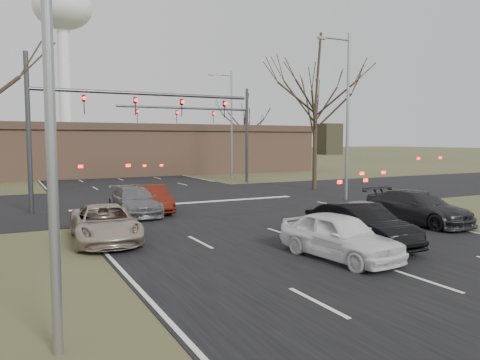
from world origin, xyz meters
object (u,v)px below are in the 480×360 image
object	(u,v)px
water_tower	(63,17)
mast_arm_near	(96,113)
streetlight_left	(59,25)
mast_arm_far	(217,124)
car_white_sedan	(339,236)
car_silver_suv	(105,224)
car_grey_ahead	(135,201)
streetlight_right_far	(230,119)
building	(124,149)
car_charcoal_sedan	(418,207)
car_black_hatch	(361,225)
car_red_ahead	(152,199)
streetlight_right_near	(345,108)

from	to	relation	value
water_tower	mast_arm_near	xyz separation A→B (m)	(-11.23, -107.00, -30.40)
mast_arm_near	streetlight_left	xyz separation A→B (m)	(-3.59, -17.00, 0.51)
mast_arm_near	mast_arm_far	size ratio (longest dim) A/B	1.09
mast_arm_near	car_white_sedan	xyz separation A→B (m)	(4.73, -14.07, -4.35)
car_silver_suv	car_white_sedan	world-z (taller)	car_white_sedan
streetlight_left	car_white_sedan	size ratio (longest dim) A/B	2.35
streetlight_left	car_grey_ahead	distance (m)	15.83
mast_arm_far	streetlight_right_far	xyz separation A→B (m)	(3.14, 4.00, 0.57)
car_silver_suv	building	bearing A→B (deg)	80.01
mast_arm_far	car_charcoal_sedan	xyz separation A→B (m)	(0.32, -20.80, -4.29)
building	car_white_sedan	world-z (taller)	building
car_black_hatch	car_charcoal_sedan	distance (m)	5.70
streetlight_right_far	car_red_ahead	bearing A→B (deg)	-127.16
streetlight_left	car_charcoal_sedan	xyz separation A→B (m)	(15.32, 6.20, -4.86)
building	car_silver_suv	size ratio (longest dim) A/B	8.84
streetlight_left	car_charcoal_sedan	size ratio (longest dim) A/B	1.99
car_grey_ahead	car_silver_suv	bearing A→B (deg)	-113.31
car_silver_suv	car_red_ahead	bearing A→B (deg)	64.03
building	car_black_hatch	distance (m)	38.11
streetlight_left	streetlight_right_near	bearing A→B (deg)	38.43
car_black_hatch	car_white_sedan	bearing A→B (deg)	-151.04
water_tower	car_black_hatch	xyz separation A→B (m)	(-4.74, -120.05, -34.73)
mast_arm_near	car_grey_ahead	distance (m)	5.32
mast_arm_near	car_red_ahead	bearing A→B (deg)	-45.38
mast_arm_near	mast_arm_far	distance (m)	15.17
car_black_hatch	car_silver_suv	bearing A→B (deg)	147.16
building	car_silver_suv	xyz separation A→B (m)	(-8.50, -33.24, -2.00)
mast_arm_near	mast_arm_far	world-z (taller)	same
water_tower	car_charcoal_sedan	distance (m)	122.82
mast_arm_far	streetlight_right_far	size ratio (longest dim) A/B	1.11
streetlight_left	streetlight_right_far	bearing A→B (deg)	59.66
car_silver_suv	car_charcoal_sedan	bearing A→B (deg)	-6.79
car_grey_ahead	streetlight_right_near	bearing A→B (deg)	-0.02
car_silver_suv	car_black_hatch	xyz separation A→B (m)	(7.76, -4.81, 0.07)
streetlight_right_far	car_grey_ahead	world-z (taller)	streetlight_right_far
building	mast_arm_near	size ratio (longest dim) A/B	3.50
car_black_hatch	streetlight_right_far	bearing A→B (deg)	72.35
building	car_black_hatch	world-z (taller)	building
building	streetlight_left	bearing A→B (deg)	-104.45
streetlight_right_far	car_black_hatch	size ratio (longest dim) A/B	2.24
car_white_sedan	car_grey_ahead	bearing A→B (deg)	100.26
streetlight_left	car_black_hatch	size ratio (longest dim) A/B	2.24
mast_arm_far	car_white_sedan	size ratio (longest dim) A/B	2.61
streetlight_right_near	streetlight_right_far	world-z (taller)	same
water_tower	car_red_ahead	size ratio (longest dim) A/B	10.69
car_grey_ahead	car_red_ahead	world-z (taller)	car_red_ahead
streetlight_right_near	car_grey_ahead	distance (m)	13.73
streetlight_right_near	car_charcoal_sedan	distance (m)	9.48
car_charcoal_sedan	car_silver_suv	bearing A→B (deg)	164.85
streetlight_right_far	car_silver_suv	xyz separation A→B (m)	(-15.82, -22.24, -4.92)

